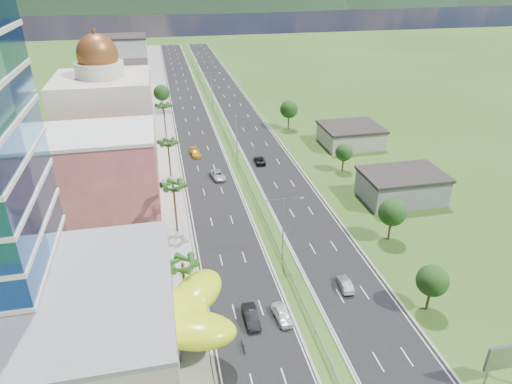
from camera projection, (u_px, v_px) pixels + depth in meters
ground at (301, 302)px, 62.56m from camera, size 500.00×500.00×0.00m
road_left at (190, 113)px, 139.55m from camera, size 11.00×260.00×0.04m
road_right at (238, 110)px, 142.37m from camera, size 11.00×260.00×0.04m
sidewalk_left at (159, 115)px, 137.74m from camera, size 7.00×260.00×0.12m
median_guardrail at (223, 129)px, 125.00m from camera, size 0.10×216.06×0.76m
streetlight_median_b at (283, 223)px, 68.21m from camera, size 6.04×0.25×11.00m
streetlight_median_c at (237, 134)px, 103.06m from camera, size 6.04×0.25×11.00m
streetlight_median_d at (212, 86)px, 142.27m from camera, size 6.04×0.25×11.00m
streetlight_median_e at (197, 59)px, 181.47m from camera, size 6.04×0.25×11.00m
mall_podium at (34, 340)px, 48.81m from camera, size 30.00×24.00×11.00m
lime_canopy at (149, 315)px, 53.04m from camera, size 18.00×15.00×7.40m
pink_shophouse at (101, 175)px, 81.76m from camera, size 20.00×15.00×15.00m
domed_building at (107, 116)px, 100.05m from camera, size 20.00×20.00×28.70m
midrise_grey at (119, 100)px, 123.54m from camera, size 16.00×15.00×16.00m
midrise_beige at (123, 86)px, 143.39m from camera, size 16.00×15.00×13.00m
midrise_white at (125, 64)px, 162.29m from camera, size 16.00×15.00×18.00m
billboard at (508, 358)px, 48.08m from camera, size 5.20×0.35×6.20m
shed_near at (401, 187)px, 88.48m from camera, size 15.00×10.00×5.00m
shed_far at (350, 136)px, 115.13m from camera, size 14.00×12.00×4.40m
palm_tree_b at (183, 266)px, 58.18m from camera, size 3.60×3.60×8.10m
palm_tree_c at (173, 187)px, 74.95m from camera, size 3.60×3.60×9.60m
palm_tree_d at (168, 144)px, 95.43m from camera, size 3.60×3.60×8.60m
palm_tree_e at (163, 107)px, 116.86m from camera, size 3.60×3.60×9.40m
leafy_tree_lfar at (162, 93)px, 139.88m from camera, size 4.90×4.90×8.05m
leafy_tree_ra at (432, 281)px, 59.06m from camera, size 4.20×4.20×6.90m
leafy_tree_rb at (392, 212)px, 74.25m from camera, size 4.55×4.55×7.47m
leafy_tree_rc at (344, 153)px, 99.57m from camera, size 3.85×3.85×6.33m
leafy_tree_rd at (289, 109)px, 124.41m from camera, size 4.90×4.90×8.05m
mountain_ridge at (226, 6)px, 465.91m from camera, size 860.00×140.00×90.00m
car_white_near_left at (282, 315)px, 59.15m from camera, size 2.26×4.65×1.53m
car_dark_left at (251, 316)px, 58.79m from camera, size 1.77×4.90×1.61m
car_silver_mid_left at (218, 175)px, 97.57m from camera, size 3.27×5.70×1.50m
car_yellow_far_left at (195, 153)px, 109.12m from camera, size 2.64×5.34×1.49m
car_silver_right at (345, 284)px, 64.86m from camera, size 1.77×4.37×1.41m
car_dark_far_right at (260, 160)px, 105.14m from camera, size 2.38×4.89×1.34m
motorcycle at (243, 345)px, 54.61m from camera, size 0.71×2.14×1.36m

